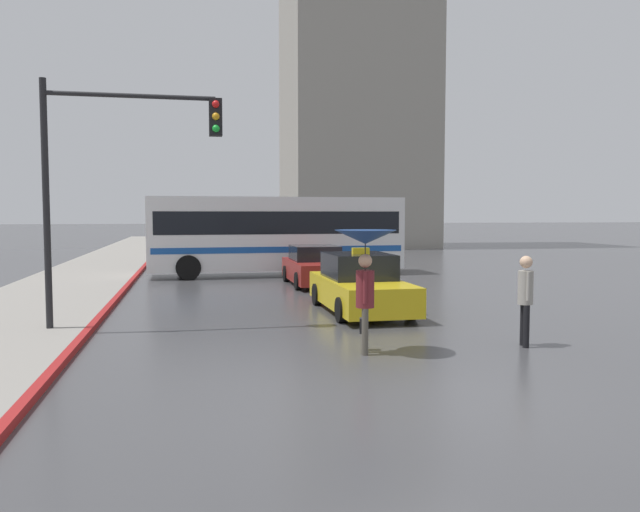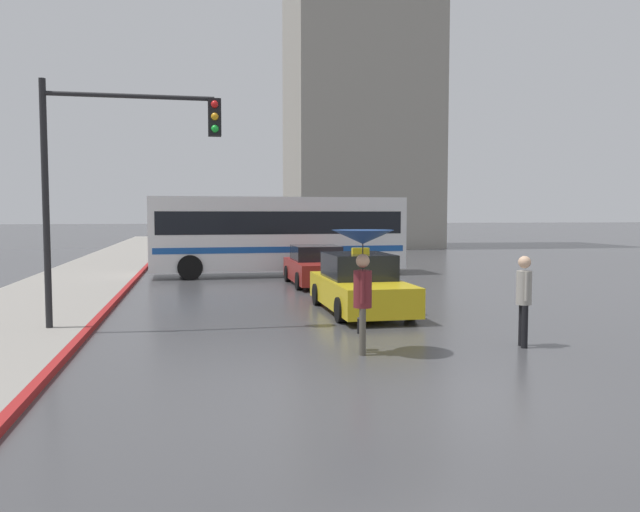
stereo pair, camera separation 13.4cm
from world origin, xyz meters
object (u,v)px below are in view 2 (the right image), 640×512
(pedestrian_with_umbrella, at_px, (363,254))
(taxi, at_px, (360,286))
(city_bus, at_px, (278,232))
(pedestrian_man, at_px, (524,293))
(sedan_red, at_px, (317,267))
(traffic_light, at_px, (120,158))

(pedestrian_with_umbrella, bearing_deg, taxi, 2.02)
(city_bus, relative_size, pedestrian_man, 5.94)
(taxi, bearing_deg, pedestrian_with_umbrella, 75.69)
(sedan_red, distance_m, pedestrian_with_umbrella, 11.05)
(sedan_red, xyz_separation_m, pedestrian_with_umbrella, (-1.26, -10.91, 1.18))
(taxi, distance_m, traffic_light, 6.67)
(taxi, height_order, pedestrian_with_umbrella, pedestrian_with_umbrella)
(pedestrian_with_umbrella, xyz_separation_m, traffic_light, (-4.51, 3.13, 1.91))
(traffic_light, bearing_deg, city_bus, 67.21)
(pedestrian_man, bearing_deg, sedan_red, -154.95)
(pedestrian_man, distance_m, traffic_light, 8.73)
(sedan_red, bearing_deg, pedestrian_with_umbrella, 83.40)
(sedan_red, height_order, traffic_light, traffic_light)
(sedan_red, bearing_deg, taxi, 89.48)
(sedan_red, relative_size, traffic_light, 0.79)
(pedestrian_with_umbrella, distance_m, traffic_light, 5.81)
(pedestrian_with_umbrella, bearing_deg, city_bus, 14.83)
(sedan_red, height_order, city_bus, city_bus)
(pedestrian_with_umbrella, height_order, pedestrian_man, pedestrian_with_umbrella)
(taxi, height_order, sedan_red, taxi)
(city_bus, relative_size, pedestrian_with_umbrella, 4.60)
(city_bus, bearing_deg, pedestrian_man, -170.94)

